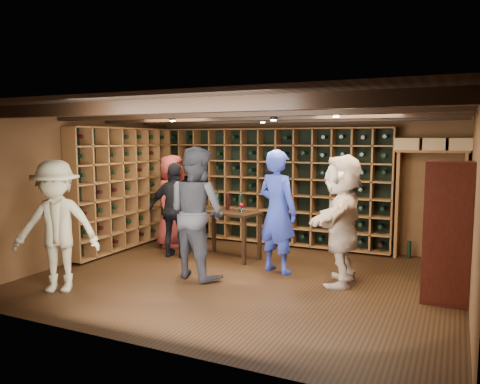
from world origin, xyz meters
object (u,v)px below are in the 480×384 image
at_px(man_grey_suit, 197,213).
at_px(tasting_table, 228,216).
at_px(guest_khaki, 56,226).
at_px(guest_beige, 342,220).
at_px(man_blue_shirt, 277,211).
at_px(guest_red_floral, 172,201).
at_px(guest_woman_black, 176,210).
at_px(display_cabinet, 447,235).

bearing_deg(man_grey_suit, tasting_table, -68.74).
distance_m(man_grey_suit, guest_khaki, 1.94).
relative_size(man_grey_suit, guest_beige, 1.05).
distance_m(man_blue_shirt, guest_red_floral, 2.56).
bearing_deg(guest_beige, guest_woman_black, -97.85).
height_order(man_blue_shirt, tasting_table, man_blue_shirt).
distance_m(guest_red_floral, guest_beige, 3.60).
height_order(man_blue_shirt, guest_woman_black, man_blue_shirt).
bearing_deg(guest_red_floral, man_blue_shirt, -111.58).
bearing_deg(man_grey_suit, display_cabinet, -156.09).
relative_size(display_cabinet, guest_khaki, 0.98).
distance_m(man_grey_suit, guest_red_floral, 2.11).
xyz_separation_m(man_blue_shirt, guest_woman_black, (-1.93, 0.14, -0.12)).
distance_m(display_cabinet, guest_woman_black, 4.36).
bearing_deg(guest_red_floral, man_grey_suit, -140.54).
bearing_deg(guest_beige, display_cabinet, 80.38).
bearing_deg(man_grey_suit, guest_woman_black, -26.16).
xyz_separation_m(guest_woman_black, tasting_table, (0.85, 0.32, -0.09)).
bearing_deg(guest_beige, tasting_table, -108.51).
relative_size(man_blue_shirt, guest_woman_black, 1.15).
distance_m(guest_red_floral, guest_woman_black, 0.83).
bearing_deg(guest_red_floral, display_cabinet, -106.90).
relative_size(man_grey_suit, guest_woman_black, 1.17).
xyz_separation_m(display_cabinet, guest_khaki, (-4.76, -1.77, 0.03)).
height_order(display_cabinet, guest_red_floral, guest_red_floral).
distance_m(man_blue_shirt, guest_khaki, 3.18).
xyz_separation_m(man_grey_suit, tasting_table, (-0.09, 1.21, -0.24)).
height_order(guest_khaki, guest_beige, guest_beige).
xyz_separation_m(guest_beige, tasting_table, (-2.11, 0.63, -0.19)).
xyz_separation_m(man_grey_suit, guest_khaki, (-1.37, -1.37, -0.08)).
xyz_separation_m(display_cabinet, tasting_table, (-3.48, 0.81, -0.12)).
distance_m(guest_woman_black, guest_khaki, 2.30).
distance_m(guest_woman_black, tasting_table, 0.92).
height_order(guest_woman_black, guest_khaki, guest_khaki).
bearing_deg(guest_beige, man_grey_suit, -75.95).
height_order(display_cabinet, man_grey_suit, man_grey_suit).
xyz_separation_m(display_cabinet, guest_beige, (-1.36, 0.18, 0.07)).
relative_size(man_grey_suit, tasting_table, 1.65).
relative_size(guest_khaki, tasting_table, 1.51).
relative_size(guest_woman_black, guest_khaki, 0.93).
height_order(man_blue_shirt, guest_khaki, man_blue_shirt).
bearing_deg(guest_khaki, guest_woman_black, 52.37).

